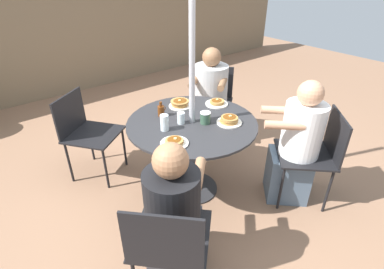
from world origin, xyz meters
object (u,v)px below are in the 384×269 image
patio_chair_east (169,241)px  drinking_glass_b (164,123)px  patio_chair_north (85,129)px  coffee_cup (205,118)px  diner_west (210,103)px  pancake_plate_c (174,142)px  syrup_bottle (161,110)px  drinking_glass_a (181,118)px  pancake_plate_d (217,103)px  patio_table (192,138)px  diner_south (296,148)px  diner_east (174,221)px  pancake_plate_b (180,104)px  pancake_plate_a (229,120)px  patio_chair_south (315,150)px  patio_chair_west (212,98)px

patio_chair_east → drinking_glass_b: size_ratio=6.38×
patio_chair_north → coffee_cup: patio_chair_north is taller
diner_west → pancake_plate_c: (-1.06, -0.77, 0.25)m
diner_west → pancake_plate_c: size_ratio=5.30×
patio_chair_east → syrup_bottle: bearing=103.9°
pancake_plate_c → drinking_glass_a: size_ratio=2.17×
patio_chair_east → coffee_cup: bearing=83.9°
pancake_plate_d → drinking_glass_a: size_ratio=2.17×
patio_table → syrup_bottle: 0.37m
diner_south → pancake_plate_c: size_ratio=5.30×
diner_east → coffee_cup: bearing=82.7°
patio_table → drinking_glass_a: (-0.09, 0.04, 0.21)m
diner_west → diner_east: bearing=92.9°
pancake_plate_b → drinking_glass_b: 0.48m
pancake_plate_c → coffee_cup: bearing=14.9°
drinking_glass_b → patio_table: bearing=-5.9°
patio_chair_east → diner_south: bearing=50.7°
syrup_bottle → diner_south: bearing=-48.4°
syrup_bottle → patio_table: bearing=-61.2°
patio_chair_north → pancake_plate_c: patio_chair_north is taller
pancake_plate_d → drinking_glass_a: drinking_glass_a is taller
pancake_plate_b → drinking_glass_a: size_ratio=2.17×
pancake_plate_c → coffee_cup: (0.41, 0.11, 0.04)m
pancake_plate_a → coffee_cup: 0.21m
patio_table → coffee_cup: size_ratio=11.07×
pancake_plate_b → pancake_plate_c: size_ratio=1.00×
diner_east → patio_chair_south: bearing=41.1°
syrup_bottle → coffee_cup: syrup_bottle is taller
diner_west → syrup_bottle: bearing=71.2°
pancake_plate_a → syrup_bottle: size_ratio=1.60×
patio_table → pancake_plate_a: (0.23, -0.22, 0.19)m
patio_chair_north → coffee_cup: 1.25m
pancake_plate_c → drinking_glass_b: size_ratio=1.61×
pancake_plate_b → pancake_plate_c: pancake_plate_b is taller
patio_table → patio_chair_east: patio_chair_east is taller
patio_chair_west → patio_chair_south: bearing=138.8°
diner_west → pancake_plate_b: bearing=74.0°
patio_chair_west → pancake_plate_d: (-0.45, -0.55, 0.25)m
patio_table → diner_west: (0.73, 0.57, -0.07)m
patio_chair_east → patio_chair_south: 1.58m
syrup_bottle → patio_chair_south: bearing=-47.9°
diner_west → coffee_cup: bearing=97.3°
patio_table → pancake_plate_b: 0.39m
diner_south → drinking_glass_b: (-0.93, 0.67, 0.29)m
patio_table → patio_chair_west: size_ratio=1.31×
drinking_glass_a → patio_chair_south: bearing=-42.5°
diner_south → pancake_plate_d: diner_south is taller
coffee_cup → drinking_glass_b: bearing=160.6°
diner_east → patio_chair_west: (1.53, 1.32, 0.01)m
patio_table → pancake_plate_a: 0.37m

